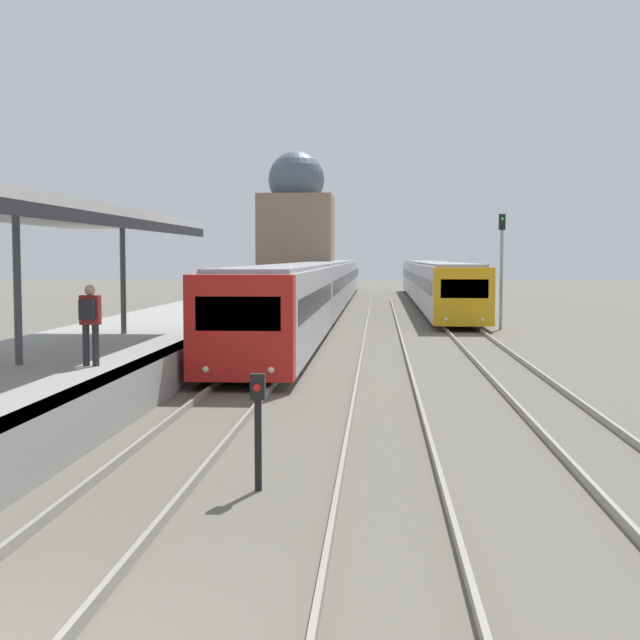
{
  "coord_description": "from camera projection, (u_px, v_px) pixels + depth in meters",
  "views": [
    {
      "loc": [
        3.3,
        -6.29,
        3.23
      ],
      "look_at": [
        1.74,
        17.4,
        1.55
      ],
      "focal_mm": 50.0,
      "sensor_mm": 36.0,
      "label": 1
    }
  ],
  "objects": [
    {
      "name": "train_far",
      "position": [
        432.0,
        280.0,
        61.41
      ],
      "size": [
        2.62,
        47.28,
        2.91
      ],
      "color": "gold",
      "rests_on": "ground_plane"
    },
    {
      "name": "distant_domed_building",
      "position": [
        296.0,
        233.0,
        62.45
      ],
      "size": [
        5.11,
        5.11,
        10.6
      ],
      "color": "#89705B",
      "rests_on": "ground_plane"
    },
    {
      "name": "person_on_platform",
      "position": [
        90.0,
        318.0,
        18.12
      ],
      "size": [
        0.4,
        0.4,
        1.66
      ],
      "color": "#2D2D33",
      "rests_on": "station_platform"
    },
    {
      "name": "train_near",
      "position": [
        325.0,
        283.0,
        54.94
      ],
      "size": [
        2.62,
        68.3,
        2.93
      ],
      "color": "red",
      "rests_on": "ground_plane"
    },
    {
      "name": "signal_mast_far",
      "position": [
        502.0,
        257.0,
        39.45
      ],
      "size": [
        0.28,
        0.29,
        5.13
      ],
      "color": "gray",
      "rests_on": "ground_plane"
    },
    {
      "name": "signal_post_near",
      "position": [
        258.0,
        418.0,
        12.24
      ],
      "size": [
        0.2,
        0.21,
        1.63
      ],
      "color": "black",
      "rests_on": "ground_plane"
    },
    {
      "name": "platform_canopy",
      "position": [
        18.0,
        211.0,
        18.18
      ],
      "size": [
        4.0,
        19.0,
        3.29
      ],
      "color": "beige",
      "rests_on": "station_platform"
    }
  ]
}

